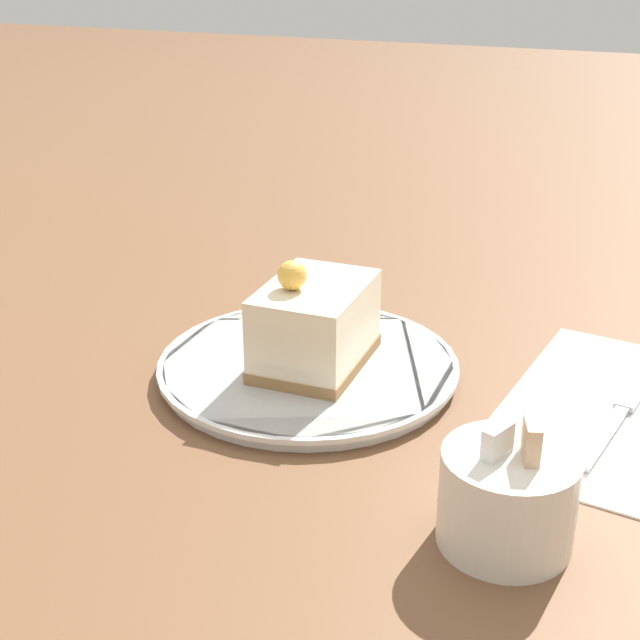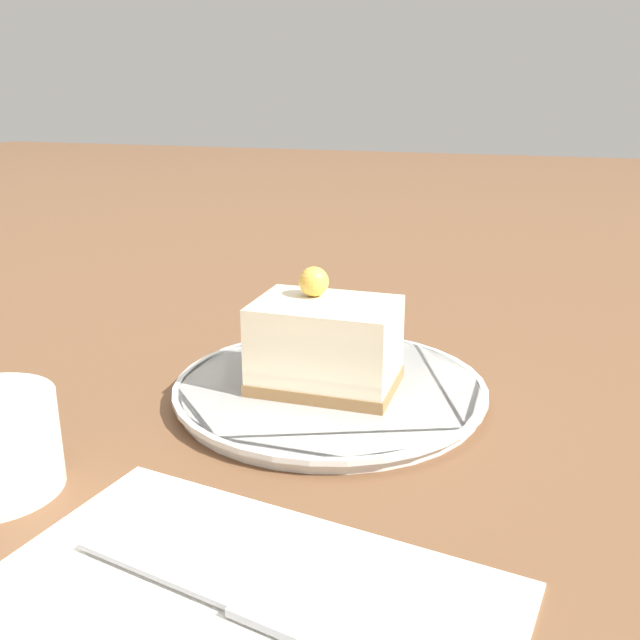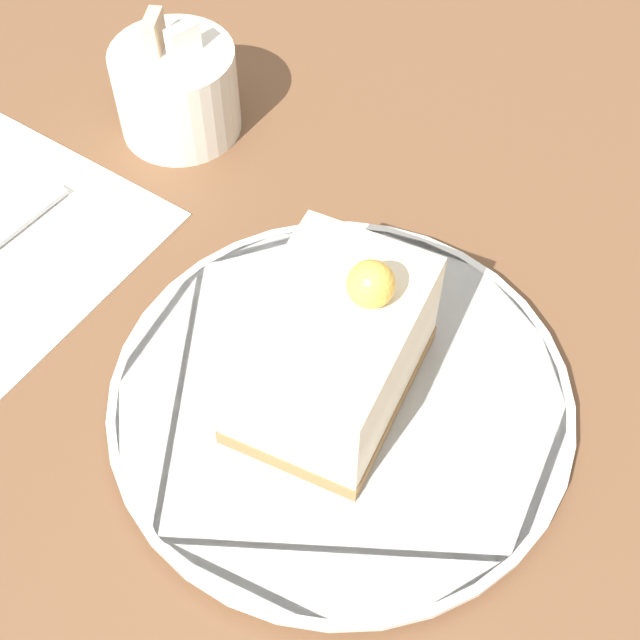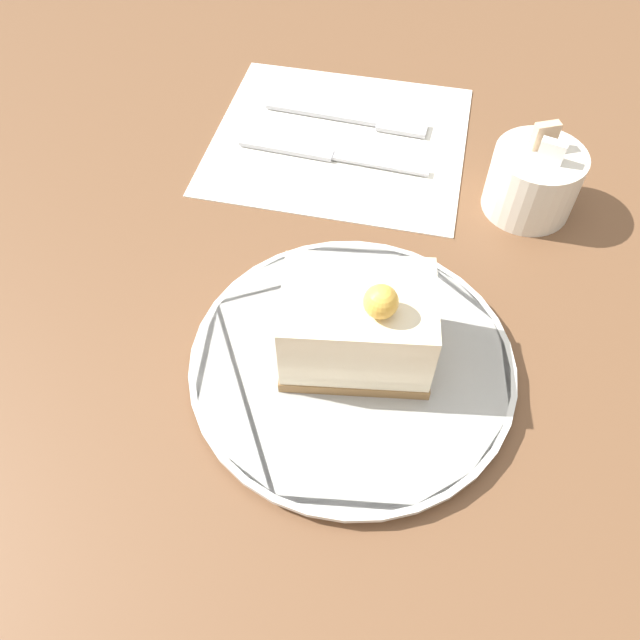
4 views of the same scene
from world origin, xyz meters
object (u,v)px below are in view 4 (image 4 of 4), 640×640
at_px(fork, 355,119).
at_px(sugar_bowl, 528,180).
at_px(cake_slice, 350,325).
at_px(plate, 345,363).
at_px(knife, 310,152).

distance_m(fork, sugar_bowl, 0.18).
xyz_separation_m(cake_slice, fork, (-0.28, -0.01, -0.04)).
bearing_deg(fork, cake_slice, 12.26).
bearing_deg(plate, sugar_bowl, 141.10).
bearing_deg(plate, fork, -179.23).
relative_size(plate, fork, 1.41).
relative_size(fork, knife, 0.90).
bearing_deg(plate, knife, -169.19).
bearing_deg(cake_slice, knife, -169.04).
bearing_deg(knife, cake_slice, 22.64).
bearing_deg(sugar_bowl, cake_slice, -39.51).
height_order(knife, sugar_bowl, sugar_bowl).
bearing_deg(cake_slice, plate, -17.35).
relative_size(plate, knife, 1.27).
distance_m(plate, fork, 0.28).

